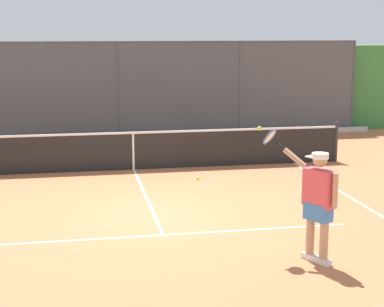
% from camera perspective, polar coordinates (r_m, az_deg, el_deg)
% --- Properties ---
extents(ground_plane, '(60.00, 60.00, 0.00)m').
position_cam_1_polar(ground_plane, '(12.06, -3.44, -5.56)').
color(ground_plane, '#B76B42').
extents(court_line_markings, '(8.47, 9.59, 0.01)m').
position_cam_1_polar(court_line_markings, '(10.59, -2.35, -7.94)').
color(court_line_markings, white).
rests_on(court_line_markings, ground).
extents(fence_backdrop, '(19.08, 1.37, 3.10)m').
position_cam_1_polar(fence_backdrop, '(21.08, -6.80, 5.60)').
color(fence_backdrop, '#474C51').
rests_on(fence_backdrop, ground).
extents(tennis_net, '(10.88, 0.09, 1.07)m').
position_cam_1_polar(tennis_net, '(15.84, -5.33, 0.30)').
color(tennis_net, '#2D2D2D').
rests_on(tennis_net, ground).
extents(tennis_player, '(0.94, 1.14, 1.98)m').
position_cam_1_polar(tennis_player, '(9.59, 11.26, -3.99)').
color(tennis_player, silver).
rests_on(tennis_player, ground).
extents(tennis_ball_near_baseline, '(0.07, 0.07, 0.07)m').
position_cam_1_polar(tennis_ball_near_baseline, '(14.82, 0.51, -2.23)').
color(tennis_ball_near_baseline, '#CCDB33').
rests_on(tennis_ball_near_baseline, ground).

